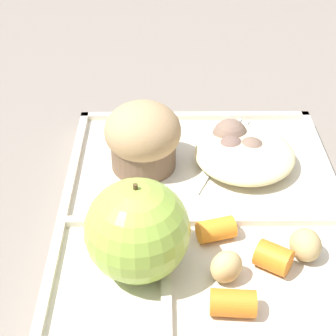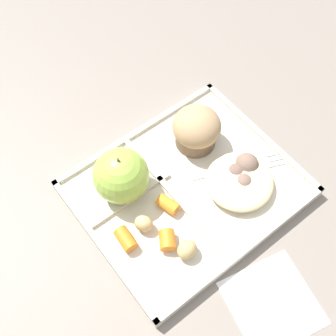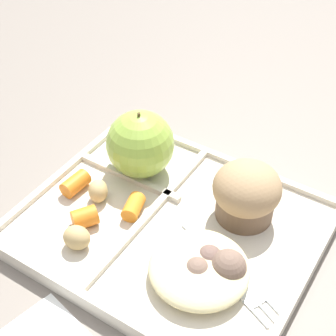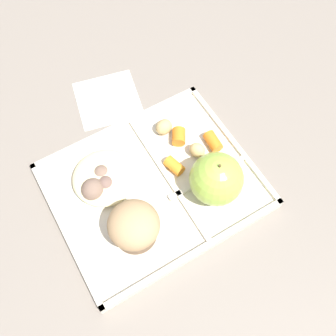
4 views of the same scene
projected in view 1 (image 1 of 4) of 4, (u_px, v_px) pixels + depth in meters
ground at (202, 217)px, 0.52m from camera, size 6.00×6.00×0.00m
lunch_tray at (203, 211)px, 0.51m from camera, size 0.32×0.27×0.02m
green_apple at (137, 231)px, 0.42m from camera, size 0.08×0.08×0.09m
bran_muffin at (143, 138)px, 0.54m from camera, size 0.08×0.08×0.07m
carrot_slice_small at (233, 303)px, 0.41m from camera, size 0.02×0.04×0.02m
carrot_slice_large at (216, 230)px, 0.47m from camera, size 0.03×0.04×0.02m
carrot_slice_back at (273, 258)px, 0.44m from camera, size 0.03×0.04×0.02m
potato_chunk_golden at (305, 245)px, 0.45m from camera, size 0.03×0.03×0.03m
potato_chunk_small at (226, 267)px, 0.43m from camera, size 0.03×0.04×0.03m
egg_noodle_pile at (245, 154)px, 0.55m from camera, size 0.10×0.10×0.03m
meatball_center at (231, 151)px, 0.56m from camera, size 0.03×0.03×0.03m
meatball_back at (230, 136)px, 0.57m from camera, size 0.04×0.04×0.04m
meatball_side at (251, 152)px, 0.55m from camera, size 0.03×0.03×0.03m
plastic_fork at (223, 147)px, 0.59m from camera, size 0.14×0.08×0.00m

